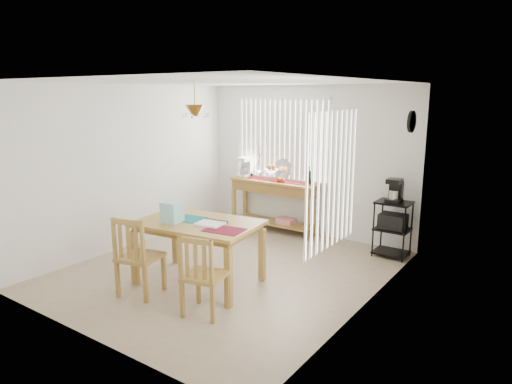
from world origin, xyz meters
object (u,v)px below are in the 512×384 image
Objects in this scene: chair_left at (138,257)px; chair_right at (203,276)px; sideboard at (275,193)px; wire_cart at (393,224)px; cart_items at (395,191)px; dining_table at (198,229)px.

chair_left reaches higher than chair_right.
wire_cart is (2.20, -0.10, -0.18)m from sideboard.
cart_items is at bearing 90.00° from wire_cart.
cart_items is 0.21× the size of dining_table.
cart_items reaches higher than dining_table.
sideboard is 1.74× the size of chair_right.
sideboard is 1.92× the size of wire_cart.
chair_left is at bearing -123.64° from wire_cart.
wire_cart is 3.28m from chair_right.
chair_right is at bearing -109.58° from wire_cart.
sideboard is at bearing 100.06° from dining_table.
sideboard is 4.67× the size of cart_items.
dining_table is at bearing 134.87° from chair_right.
wire_cart reaches higher than dining_table.
sideboard is at bearing 109.01° from chair_right.
wire_cart is 3.01m from dining_table.
chair_left is at bearing -176.37° from chair_right.
chair_right is (0.65, -0.65, -0.27)m from dining_table.
dining_table is (-1.75, -2.45, -0.29)m from cart_items.
cart_items is (0.00, 0.01, 0.51)m from wire_cart.
dining_table is 1.76× the size of chair_right.
sideboard is at bearing 177.52° from cart_items.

